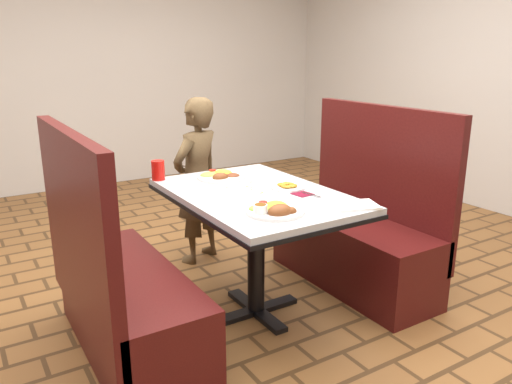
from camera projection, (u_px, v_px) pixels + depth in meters
dining_table at (256, 208)px, 2.80m from camera, size 0.81×1.21×0.75m
booth_bench_left at (120, 296)px, 2.49m from camera, size 0.47×1.20×1.17m
booth_bench_right at (358, 236)px, 3.30m from camera, size 0.47×1.20×1.17m
diner_person at (197, 181)px, 3.60m from camera, size 0.52×0.44×1.20m
near_dinner_plate at (274, 207)px, 2.40m from camera, size 0.29×0.29×0.09m
far_dinner_plate at (221, 174)px, 3.07m from camera, size 0.29×0.29×0.08m
plantain_plate at (288, 187)px, 2.84m from camera, size 0.19×0.19×0.03m
maroon_napkin at (303, 194)px, 2.73m from camera, size 0.11×0.11×0.00m
spoon_utensil at (311, 195)px, 2.70m from camera, size 0.03×0.13×0.00m
red_tumbler at (158, 170)px, 3.03m from camera, size 0.08×0.08×0.12m
paper_napkin at (356, 205)px, 2.51m from camera, size 0.26×0.23×0.01m
knife_utensil at (282, 213)px, 2.39m from camera, size 0.04×0.18×0.00m
fork_utensil at (273, 212)px, 2.39m from camera, size 0.04×0.16×0.00m
lettuce_shreds at (256, 188)px, 2.85m from camera, size 0.28×0.32×0.00m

